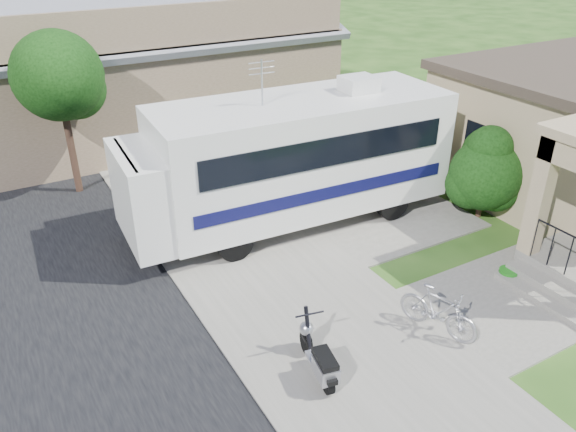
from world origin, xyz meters
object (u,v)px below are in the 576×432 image
shrub (486,171)px  bicycle (438,313)px  scooter (319,357)px  motorhome (291,156)px  garden_hose (508,275)px

shrub → bicycle: size_ratio=1.57×
shrub → bicycle: (-4.42, -3.11, -0.81)m
scooter → bicycle: size_ratio=0.92×
bicycle → motorhome: bearing=72.7°
scooter → garden_hose: bearing=16.6°
motorhome → scooter: bearing=-112.3°
motorhome → shrub: motorhome is taller
shrub → garden_hose: bearing=-124.5°
bicycle → scooter: bearing=158.4°
shrub → garden_hose: 3.26m
scooter → motorhome: bearing=76.3°
motorhome → bicycle: (0.12, -5.33, -1.33)m
motorhome → scooter: motorhome is taller
shrub → garden_hose: size_ratio=5.94×
motorhome → shrub: 5.08m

